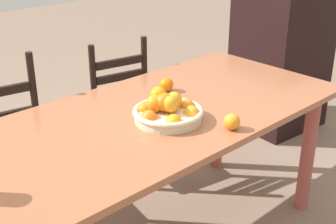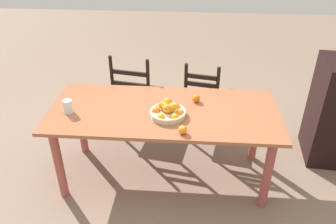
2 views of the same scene
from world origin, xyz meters
The scene contains 6 objects.
dining_table centered at (0.00, 0.00, 0.65)m, with size 2.01×0.88×0.75m.
chair_by_cabinet centered at (0.36, 0.74, 0.44)m, with size 0.46×0.46×0.91m.
cabinet centered at (1.75, 0.45, 0.53)m, with size 0.60×0.54×1.06m, color black.
fruit_bowl centered at (0.04, -0.10, 0.80)m, with size 0.31×0.31×0.14m.
orange_loose_0 centered at (0.18, -0.35, 0.79)m, with size 0.07×0.07×0.07m, color orange.
orange_loose_1 centered at (0.28, 0.16, 0.79)m, with size 0.07×0.07×0.07m, color orange.
Camera 1 is at (-1.24, -1.45, 1.62)m, focal length 50.15 mm.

